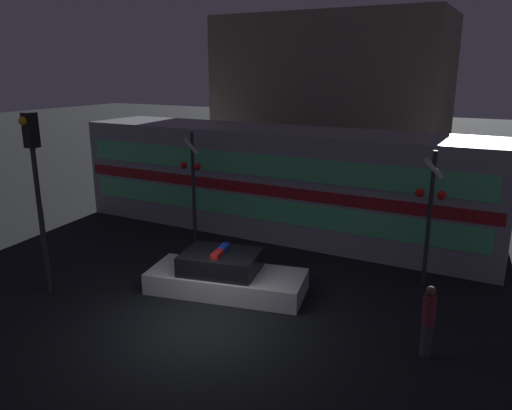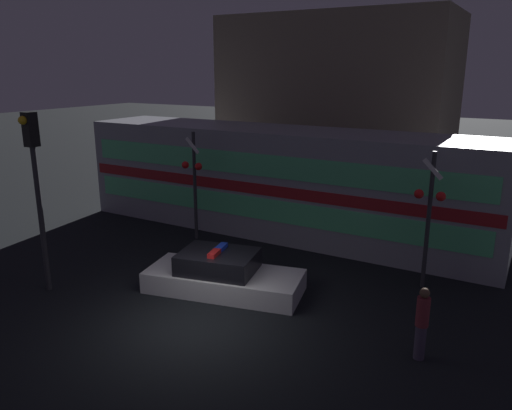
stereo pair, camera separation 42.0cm
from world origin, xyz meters
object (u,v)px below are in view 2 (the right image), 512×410
Objects in this scene: train at (280,181)px; crossing_signal_near at (429,210)px; pedestrian at (422,323)px; police_car at (222,275)px; traffic_light_corner at (35,174)px.

train is 6.53m from crossing_signal_near.
police_car is at bearing 172.64° from pedestrian.
police_car is 0.93× the size of traffic_light_corner.
traffic_light_corner is at bearing -170.25° from pedestrian.
traffic_light_corner is at bearing -111.41° from train.
police_car is 2.81× the size of pedestrian.
crossing_signal_near is at bearing 101.29° from pedestrian.
police_car is at bearing -78.52° from train.
train is at bearing 136.55° from pedestrian.
crossing_signal_near is 10.69m from traffic_light_corner.
police_car is 5.73m from traffic_light_corner.
traffic_light_corner reaches higher than pedestrian.
police_car is 1.18× the size of crossing_signal_near.
crossing_signal_near is (5.97, -2.62, 0.34)m from train.
crossing_signal_near reaches higher than pedestrian.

